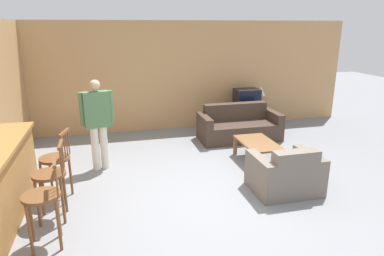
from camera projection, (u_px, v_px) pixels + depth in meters
ground_plane at (212, 198)px, 5.14m from camera, size 24.00×24.00×0.00m
wall_back at (166, 77)px, 8.24m from camera, size 9.40×0.08×2.60m
bar_chair_near at (43, 201)px, 3.87m from camera, size 0.48×0.48×1.06m
bar_chair_mid at (51, 179)px, 4.43m from camera, size 0.43×0.43×1.06m
bar_chair_far at (56, 163)px, 4.95m from camera, size 0.52×0.52×1.06m
couch_far at (239, 127)px, 7.73m from camera, size 1.79×0.83×0.78m
armchair_near at (286, 175)px, 5.26m from camera, size 1.00×0.78×0.76m
coffee_table at (258, 145)px, 6.40m from camera, size 0.61×1.01×0.40m
tv_unit at (246, 117)px, 8.60m from camera, size 1.01×0.56×0.53m
tv at (247, 98)px, 8.45m from camera, size 0.60×0.42×0.46m
table_lamp at (261, 92)px, 8.50m from camera, size 0.23×0.23×0.52m
person_by_window at (98, 120)px, 5.94m from camera, size 0.56×0.26×1.61m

